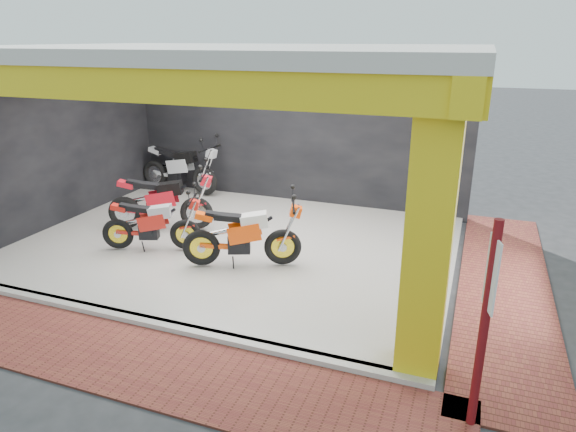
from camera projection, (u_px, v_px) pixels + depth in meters
name	position (u px, v px, depth m)	size (l,w,h in m)	color
ground	(182.00, 292.00, 8.14)	(80.00, 80.00, 0.00)	#2D2D30
showroom_floor	(237.00, 245.00, 9.90)	(8.00, 6.00, 0.10)	silver
showroom_ceiling	(230.00, 52.00, 8.73)	(8.40, 6.40, 0.20)	beige
back_wall	(293.00, 131.00, 12.08)	(8.20, 0.20, 3.50)	black
left_wall	(58.00, 143.00, 10.70)	(0.20, 6.20, 3.50)	black
corner_column	(429.00, 237.00, 5.66)	(0.50, 0.50, 3.50)	gold
header_beam_front	(119.00, 84.00, 6.18)	(8.40, 0.30, 0.40)	gold
header_beam_right	(477.00, 76.00, 7.49)	(0.30, 6.40, 0.40)	gold
floor_kerb	(143.00, 321.00, 7.23)	(8.00, 0.20, 0.10)	silver
paver_front	(107.00, 353.00, 6.55)	(9.00, 1.40, 0.03)	brown
paver_right	(504.00, 286.00, 8.31)	(1.40, 7.00, 0.03)	brown
signpost	(485.00, 320.00, 4.95)	(0.11, 0.31, 2.28)	maroon
moto_hero	(283.00, 230.00, 8.66)	(2.14, 0.79, 1.31)	#FE4C0A
moto_row_a	(185.00, 220.00, 9.32)	(1.93, 0.71, 1.18)	red
moto_row_b	(196.00, 198.00, 10.29)	(2.26, 0.84, 1.38)	red
moto_row_d	(204.00, 167.00, 12.55)	(2.38, 0.88, 1.45)	#AFB3B7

